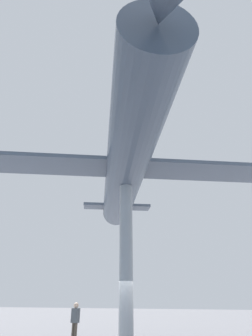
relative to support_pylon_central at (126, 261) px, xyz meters
name	(u,v)px	position (x,y,z in m)	size (l,w,h in m)	color
support_pylon_central	(126,261)	(0.00, 0.00, 0.00)	(0.55, 0.55, 6.47)	#999EA3
suspended_airplane	(127,165)	(-0.12, 0.32, 4.19)	(13.97, 15.81, 3.46)	#4C5666
visitor_person	(75,319)	(3.30, -2.90, -2.26)	(0.46, 0.37, 1.70)	#4C4238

